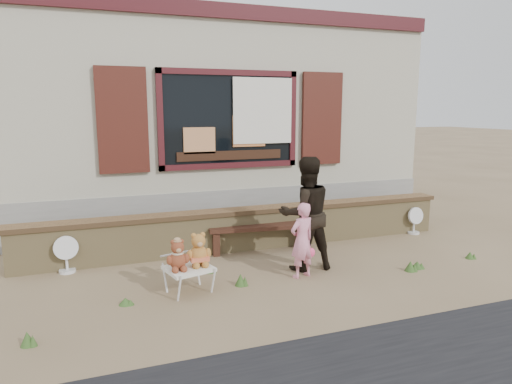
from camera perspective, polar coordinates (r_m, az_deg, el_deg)
name	(u,v)px	position (r m, az deg, el deg)	size (l,w,h in m)	color
ground	(270,268)	(6.60, 1.80, -9.47)	(80.00, 80.00, 0.00)	brown
shopfront	(197,119)	(10.51, -7.34, 9.00)	(8.04, 5.13, 4.00)	gray
brick_wall	(248,228)	(7.39, -1.06, -4.50)	(7.10, 0.36, 0.67)	tan
bench	(261,232)	(7.27, 0.65, -4.98)	(1.71, 0.56, 0.43)	black
folding_chair	(189,269)	(5.73, -8.41, -9.54)	(0.63, 0.59, 0.33)	white
teddy_bear_left	(178,254)	(5.61, -9.77, -7.66)	(0.28, 0.24, 0.38)	brown
teddy_bear_right	(198,248)	(5.71, -7.21, -7.02)	(0.31, 0.27, 0.42)	#9B652B
child	(302,240)	(6.13, 5.77, -6.03)	(0.37, 0.25, 1.02)	pink
adult	(306,214)	(6.39, 6.22, -2.70)	(0.78, 0.61, 1.60)	black
fan_left	(66,254)	(6.86, -22.65, -7.17)	(0.34, 0.22, 0.53)	silver
fan_right	(414,220)	(8.75, 19.17, -3.36)	(0.31, 0.21, 0.49)	silver
grass_tufts	(295,279)	(6.06, 4.92, -10.73)	(6.12, 1.49, 0.16)	#385A24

